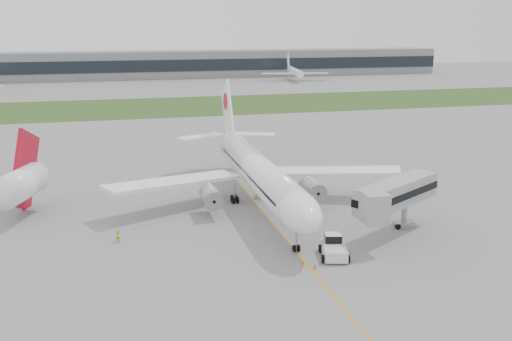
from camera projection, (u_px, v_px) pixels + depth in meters
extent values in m
plane|color=gray|center=(265.00, 214.00, 86.26)|extent=(600.00, 600.00, 0.00)
cube|color=#2E4C1C|center=(175.00, 106.00, 198.84)|extent=(600.00, 50.00, 0.02)
cube|color=gray|center=(151.00, 65.00, 300.29)|extent=(320.00, 22.00, 14.00)
cube|color=black|center=(153.00, 66.00, 289.97)|extent=(320.00, 0.60, 6.00)
cylinder|color=white|center=(259.00, 172.00, 88.61)|extent=(5.00, 38.00, 5.00)
ellipsoid|color=white|center=(298.00, 211.00, 70.32)|extent=(5.00, 11.00, 5.00)
cube|color=black|center=(301.00, 206.00, 69.15)|extent=(3.20, 1.54, 1.14)
cone|color=white|center=(230.00, 140.00, 109.05)|extent=(5.00, 10.53, 6.16)
cube|color=white|center=(174.00, 182.00, 87.68)|extent=(22.13, 13.52, 1.70)
cube|color=white|center=(332.00, 171.00, 93.90)|extent=(22.13, 13.52, 1.70)
cylinder|color=#A0A0A5|center=(211.00, 196.00, 85.00)|extent=(2.70, 5.20, 2.70)
cylinder|color=#A0A0A5|center=(312.00, 189.00, 88.83)|extent=(2.70, 5.20, 2.70)
cube|color=white|center=(228.00, 112.00, 109.18)|extent=(0.45, 10.90, 12.76)
cylinder|color=#AE091D|center=(227.00, 101.00, 109.62)|extent=(0.60, 3.20, 3.20)
cube|color=white|center=(202.00, 137.00, 110.10)|extent=(9.54, 6.34, 0.35)
cube|color=white|center=(252.00, 134.00, 112.49)|extent=(9.54, 6.34, 0.35)
cylinder|color=#949398|center=(296.00, 240.00, 71.80)|extent=(0.24, 0.24, 3.10)
cylinder|color=black|center=(235.00, 199.00, 91.92)|extent=(1.40, 1.10, 1.10)
cylinder|color=black|center=(273.00, 196.00, 93.45)|extent=(1.40, 1.10, 1.10)
cube|color=silver|center=(334.00, 250.00, 70.24)|extent=(3.90, 5.51, 1.33)
cube|color=silver|center=(333.00, 238.00, 71.25)|extent=(2.36, 2.20, 1.11)
cube|color=black|center=(333.00, 238.00, 71.24)|extent=(2.43, 2.27, 0.94)
cylinder|color=black|center=(320.00, 248.00, 71.94)|extent=(0.62, 1.06, 1.00)
cylinder|color=black|center=(344.00, 248.00, 71.95)|extent=(0.62, 1.06, 1.00)
cylinder|color=black|center=(323.00, 259.00, 68.72)|extent=(0.62, 1.06, 1.00)
cylinder|color=black|center=(348.00, 259.00, 68.74)|extent=(0.62, 1.06, 1.00)
cube|color=#9C9C9F|center=(397.00, 193.00, 76.79)|extent=(15.27, 11.00, 3.38)
cube|color=black|center=(397.00, 193.00, 76.79)|extent=(15.52, 11.21, 1.01)
cube|color=#9C9C9F|center=(373.00, 207.00, 70.99)|extent=(2.93, 3.83, 3.83)
cylinder|color=#949398|center=(404.00, 213.00, 80.43)|extent=(0.79, 0.79, 4.28)
cube|color=#949398|center=(403.00, 224.00, 80.86)|extent=(3.13, 2.74, 0.79)
cylinder|color=black|center=(398.00, 227.00, 79.86)|extent=(0.69, 0.85, 0.79)
cylinder|color=black|center=(409.00, 222.00, 81.87)|extent=(0.69, 0.85, 0.79)
cone|color=#FF4E0D|center=(303.00, 263.00, 68.20)|extent=(0.40, 0.40, 0.55)
cone|color=#FF4E0D|center=(315.00, 266.00, 67.15)|extent=(0.42, 0.42, 0.58)
imported|color=#BAEC27|center=(344.00, 251.00, 70.19)|extent=(0.71, 0.52, 1.79)
imported|color=yellow|center=(119.00, 236.00, 75.14)|extent=(1.08, 1.05, 1.76)
cube|color=#AE091D|center=(25.00, 170.00, 88.39)|extent=(4.17, 10.09, 13.33)
cylinder|color=white|center=(20.00, 185.00, 82.99)|extent=(7.76, 10.91, 4.57)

